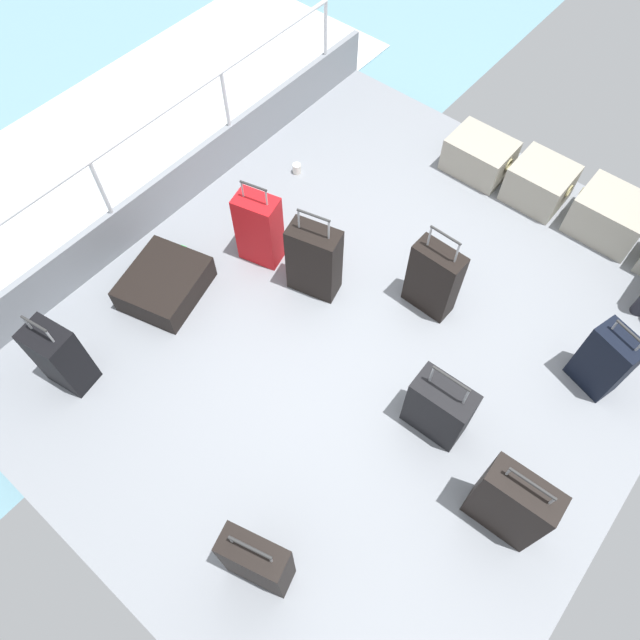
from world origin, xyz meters
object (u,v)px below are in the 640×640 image
object	(u,v)px
suitcase_0	(605,360)
paper_cup	(297,169)
suitcase_5	(259,229)
cargo_crate_1	(540,183)
cargo_crate_2	(610,216)
suitcase_6	(60,357)
suitcase_3	(314,261)
suitcase_2	(257,561)
suitcase_1	(165,284)
cargo_crate_0	(479,156)
suitcase_4	(433,279)
suitcase_7	(439,408)
suitcase_8	(511,504)

from	to	relation	value
suitcase_0	paper_cup	distance (m)	3.21
suitcase_5	paper_cup	bearing A→B (deg)	114.19
suitcase_5	paper_cup	size ratio (longest dim) A/B	8.55
cargo_crate_1	suitcase_0	distance (m)	1.90
cargo_crate_1	paper_cup	bearing A→B (deg)	-148.59
cargo_crate_2	suitcase_6	distance (m)	4.68
cargo_crate_2	paper_cup	size ratio (longest dim) A/B	6.37
suitcase_3	paper_cup	distance (m)	1.39
suitcase_2	suitcase_3	distance (m)	2.28
suitcase_1	suitcase_5	xyz separation A→B (m)	(0.35, 0.80, 0.23)
suitcase_5	cargo_crate_0	bearing A→B (deg)	67.36
suitcase_5	suitcase_0	bearing A→B (deg)	14.60
cargo_crate_1	suitcase_4	xyz separation A→B (m)	(-0.10, -1.63, 0.15)
cargo_crate_0	cargo_crate_1	size ratio (longest dim) A/B	1.13
suitcase_2	paper_cup	world-z (taller)	suitcase_2
suitcase_7	suitcase_0	bearing A→B (deg)	55.78
cargo_crate_2	suitcase_0	world-z (taller)	suitcase_0
suitcase_6	suitcase_2	bearing A→B (deg)	-2.95
suitcase_3	suitcase_7	bearing A→B (deg)	-14.76
suitcase_4	suitcase_7	size ratio (longest dim) A/B	1.18
suitcase_2	suitcase_4	xyz separation A→B (m)	(-0.35, 2.41, 0.00)
suitcase_6	suitcase_8	xyz separation A→B (m)	(3.06, 1.16, 0.04)
suitcase_1	suitcase_3	xyz separation A→B (m)	(0.92, 0.84, 0.23)
cargo_crate_1	suitcase_2	size ratio (longest dim) A/B	0.72
suitcase_7	cargo_crate_1	bearing A→B (deg)	102.20
cargo_crate_2	suitcase_3	bearing A→B (deg)	-126.96
suitcase_4	suitcase_8	world-z (taller)	suitcase_4
cargo_crate_2	suitcase_2	distance (m)	4.10
suitcase_3	suitcase_8	world-z (taller)	suitcase_3
cargo_crate_1	cargo_crate_0	bearing A→B (deg)	-176.85
suitcase_5	suitcase_7	size ratio (longest dim) A/B	1.14
cargo_crate_2	suitcase_5	xyz separation A→B (m)	(-2.17, -2.17, 0.15)
cargo_crate_1	suitcase_3	distance (m)	2.30
suitcase_0	suitcase_5	bearing A→B (deg)	-165.40
paper_cup	suitcase_7	bearing A→B (deg)	-27.95
suitcase_2	paper_cup	size ratio (longest dim) A/B	7.68
cargo_crate_2	suitcase_1	size ratio (longest dim) A/B	0.80
cargo_crate_1	suitcase_3	xyz separation A→B (m)	(-0.93, -2.10, 0.16)
cargo_crate_2	suitcase_7	world-z (taller)	suitcase_7
suitcase_7	suitcase_8	world-z (taller)	suitcase_8
suitcase_8	suitcase_5	bearing A→B (deg)	166.91
cargo_crate_2	suitcase_5	size ratio (longest dim) A/B	0.74
paper_cup	suitcase_5	bearing A→B (deg)	-65.81
suitcase_3	paper_cup	xyz separation A→B (m)	(-1.00, 0.92, -0.30)
suitcase_0	suitcase_1	world-z (taller)	suitcase_0
cargo_crate_2	suitcase_2	size ratio (longest dim) A/B	0.83
suitcase_0	suitcase_5	distance (m)	2.85
cargo_crate_2	suitcase_0	size ratio (longest dim) A/B	0.87
suitcase_1	suitcase_8	xyz separation A→B (m)	(3.10, 0.16, 0.24)
suitcase_0	suitcase_8	size ratio (longest dim) A/B	0.90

